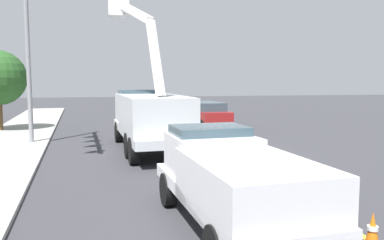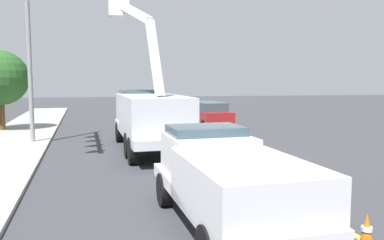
# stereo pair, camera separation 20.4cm
# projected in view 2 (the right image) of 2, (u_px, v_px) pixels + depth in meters

# --- Properties ---
(ground) EXTENTS (120.00, 120.00, 0.00)m
(ground) POSITION_uv_depth(u_px,v_px,m) (215.00, 155.00, 16.59)
(ground) COLOR #38383D
(lane_centre_stripe) EXTENTS (49.90, 3.48, 0.01)m
(lane_centre_stripe) POSITION_uv_depth(u_px,v_px,m) (215.00, 155.00, 16.59)
(lane_centre_stripe) COLOR yellow
(lane_centre_stripe) RESTS_ON ground
(utility_bucket_truck) EXTENTS (8.35, 3.25, 7.37)m
(utility_bucket_truck) POSITION_uv_depth(u_px,v_px,m) (149.00, 115.00, 17.80)
(utility_bucket_truck) COLOR silver
(utility_bucket_truck) RESTS_ON ground
(service_pickup_truck) EXTENTS (5.73, 2.49, 2.06)m
(service_pickup_truck) POSITION_uv_depth(u_px,v_px,m) (226.00, 178.00, 8.30)
(service_pickup_truck) COLOR white
(service_pickup_truck) RESTS_ON ground
(passing_minivan) EXTENTS (4.92, 2.21, 1.69)m
(passing_minivan) POSITION_uv_depth(u_px,v_px,m) (209.00, 113.00, 26.78)
(passing_minivan) COLOR maroon
(passing_minivan) RESTS_ON ground
(traffic_cone_leading) EXTENTS (0.40, 0.40, 0.79)m
(traffic_cone_leading) POSITION_uv_depth(u_px,v_px,m) (367.00, 234.00, 7.12)
(traffic_cone_leading) COLOR black
(traffic_cone_leading) RESTS_ON ground
(traffic_cone_mid_front) EXTENTS (0.40, 0.40, 0.86)m
(traffic_cone_mid_front) POSITION_uv_depth(u_px,v_px,m) (218.00, 157.00, 14.02)
(traffic_cone_mid_front) COLOR black
(traffic_cone_mid_front) RESTS_ON ground
(traffic_cone_mid_rear) EXTENTS (0.40, 0.40, 0.76)m
(traffic_cone_mid_rear) POSITION_uv_depth(u_px,v_px,m) (176.00, 130.00, 22.28)
(traffic_cone_mid_rear) COLOR black
(traffic_cone_mid_rear) RESTS_ON ground
(traffic_signal_mast) EXTENTS (7.30, 0.88, 8.46)m
(traffic_signal_mast) POSITION_uv_depth(u_px,v_px,m) (21.00, 9.00, 16.71)
(traffic_signal_mast) COLOR gray
(traffic_signal_mast) RESTS_ON ground
(street_tree_right) EXTENTS (3.35, 3.35, 5.01)m
(street_tree_right) POSITION_uv_depth(u_px,v_px,m) (0.00, 78.00, 23.91)
(street_tree_right) COLOR brown
(street_tree_right) RESTS_ON ground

